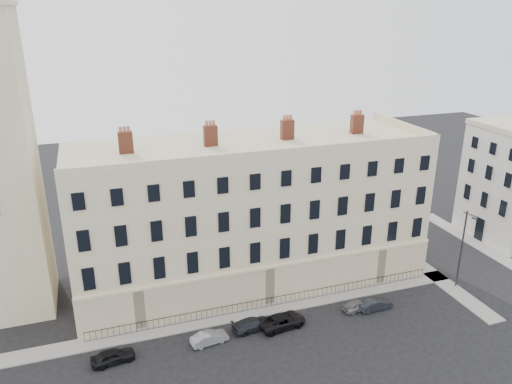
% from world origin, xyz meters
% --- Properties ---
extents(ground, '(160.00, 160.00, 0.00)m').
position_xyz_m(ground, '(0.00, 0.00, 0.00)').
color(ground, black).
rests_on(ground, ground).
extents(terrace, '(36.22, 12.22, 17.00)m').
position_xyz_m(terrace, '(-5.97, 11.97, 7.50)').
color(terrace, beige).
rests_on(terrace, ground).
extents(pavement_terrace, '(48.00, 2.00, 0.12)m').
position_xyz_m(pavement_terrace, '(-10.00, 5.00, 0.06)').
color(pavement_terrace, gray).
rests_on(pavement_terrace, ground).
extents(pavement_east_return, '(2.00, 24.00, 0.12)m').
position_xyz_m(pavement_east_return, '(13.00, 8.00, 0.06)').
color(pavement_east_return, gray).
rests_on(pavement_east_return, ground).
extents(pavement_adjacent, '(2.00, 20.00, 0.12)m').
position_xyz_m(pavement_adjacent, '(23.00, 10.00, 0.06)').
color(pavement_adjacent, gray).
rests_on(pavement_adjacent, ground).
extents(railings, '(35.00, 0.04, 0.96)m').
position_xyz_m(railings, '(-6.00, 5.40, 0.55)').
color(railings, black).
rests_on(railings, ground).
extents(car_a, '(3.74, 1.90, 1.22)m').
position_xyz_m(car_a, '(-21.27, 1.94, 0.61)').
color(car_a, black).
rests_on(car_a, ground).
extents(car_b, '(3.46, 1.62, 1.10)m').
position_xyz_m(car_b, '(-13.12, 1.84, 0.55)').
color(car_b, gray).
rests_on(car_b, ground).
extents(car_c, '(4.07, 2.11, 1.13)m').
position_xyz_m(car_c, '(-8.92, 2.51, 0.56)').
color(car_c, black).
rests_on(car_c, ground).
extents(car_d, '(4.73, 2.64, 1.25)m').
position_xyz_m(car_d, '(-6.23, 2.02, 0.62)').
color(car_d, black).
rests_on(car_d, ground).
extents(car_e, '(3.23, 1.55, 1.06)m').
position_xyz_m(car_e, '(1.73, 2.16, 0.53)').
color(car_e, slate).
rests_on(car_e, ground).
extents(car_f, '(3.51, 1.40, 1.13)m').
position_xyz_m(car_f, '(3.40, 1.75, 0.57)').
color(car_f, black).
rests_on(car_f, ground).
extents(streetlamp, '(0.63, 1.84, 8.64)m').
position_xyz_m(streetlamp, '(13.67, 2.53, 4.79)').
color(streetlamp, '#2E2D32').
rests_on(streetlamp, ground).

